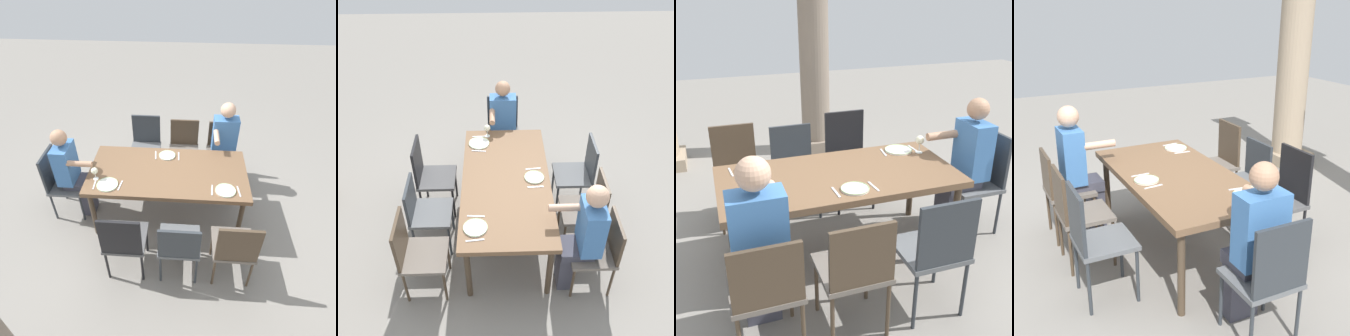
% 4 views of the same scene
% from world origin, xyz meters
% --- Properties ---
extents(ground_plane, '(16.00, 16.00, 0.00)m').
position_xyz_m(ground_plane, '(0.00, 0.00, 0.00)').
color(ground_plane, gray).
extents(dining_table, '(1.92, 0.95, 0.76)m').
position_xyz_m(dining_table, '(0.00, 0.00, 0.70)').
color(dining_table, brown).
rests_on(dining_table, ground).
extents(chair_west_north, '(0.44, 0.44, 0.94)m').
position_xyz_m(chair_west_north, '(-0.75, 0.90, 0.54)').
color(chair_west_north, '#6A6158').
rests_on(chair_west_north, ground).
extents(chair_west_south, '(0.44, 0.44, 0.88)m').
position_xyz_m(chair_west_south, '(-0.75, -0.89, 0.52)').
color(chair_west_south, '#6A6158').
rests_on(chair_west_south, ground).
extents(chair_mid_north, '(0.44, 0.44, 0.88)m').
position_xyz_m(chair_mid_north, '(-0.18, 0.89, 0.52)').
color(chair_mid_north, '#5B5E61').
rests_on(chair_mid_north, ground).
extents(chair_mid_south, '(0.44, 0.44, 0.90)m').
position_xyz_m(chair_mid_south, '(-0.18, -0.89, 0.52)').
color(chair_mid_south, '#6A6158').
rests_on(chair_mid_south, ground).
extents(chair_east_north, '(0.44, 0.44, 0.97)m').
position_xyz_m(chair_east_north, '(0.40, 0.90, 0.56)').
color(chair_east_north, '#4F4F50').
rests_on(chair_east_north, ground).
extents(chair_east_south, '(0.44, 0.44, 0.95)m').
position_xyz_m(chair_east_south, '(0.40, -0.90, 0.55)').
color(chair_east_south, '#5B5E61').
rests_on(chair_east_south, ground).
extents(chair_head_east, '(0.44, 0.44, 0.95)m').
position_xyz_m(chair_head_east, '(1.39, 0.00, 0.54)').
color(chair_head_east, '#5B5E61').
rests_on(chair_head_east, ground).
extents(diner_woman_green, '(0.35, 0.49, 1.31)m').
position_xyz_m(diner_woman_green, '(-0.74, -0.70, 0.70)').
color(diner_woman_green, '#3F3F4C').
rests_on(diner_woman_green, ground).
extents(diner_man_white, '(0.49, 0.35, 1.28)m').
position_xyz_m(diner_man_white, '(1.20, 0.00, 0.68)').
color(diner_man_white, '#3F3F4C').
rests_on(diner_man_white, ground).
extents(stone_column_centre, '(0.51, 0.51, 2.71)m').
position_xyz_m(stone_column_centre, '(0.49, 2.52, 1.33)').
color(stone_column_centre, gray).
rests_on(stone_column_centre, ground).
extents(plate_0, '(0.23, 0.23, 0.02)m').
position_xyz_m(plate_0, '(-0.67, 0.31, 0.77)').
color(plate_0, white).
rests_on(plate_0, dining_table).
extents(fork_0, '(0.03, 0.17, 0.01)m').
position_xyz_m(fork_0, '(-0.82, 0.31, 0.77)').
color(fork_0, silver).
rests_on(fork_0, dining_table).
extents(spoon_0, '(0.03, 0.17, 0.01)m').
position_xyz_m(spoon_0, '(-0.52, 0.31, 0.77)').
color(spoon_0, silver).
rests_on(spoon_0, dining_table).
extents(plate_1, '(0.22, 0.22, 0.02)m').
position_xyz_m(plate_1, '(0.03, -0.31, 0.77)').
color(plate_1, white).
rests_on(plate_1, dining_table).
extents(fork_1, '(0.02, 0.17, 0.01)m').
position_xyz_m(fork_1, '(-0.12, -0.31, 0.77)').
color(fork_1, silver).
rests_on(fork_1, dining_table).
extents(spoon_1, '(0.03, 0.17, 0.01)m').
position_xyz_m(spoon_1, '(0.18, -0.31, 0.77)').
color(spoon_1, silver).
rests_on(spoon_1, dining_table).
extents(plate_2, '(0.25, 0.25, 0.02)m').
position_xyz_m(plate_2, '(0.68, 0.30, 0.77)').
color(plate_2, white).
rests_on(plate_2, dining_table).
extents(wine_glass_2, '(0.08, 0.08, 0.16)m').
position_xyz_m(wine_glass_2, '(0.84, 0.20, 0.88)').
color(wine_glass_2, white).
rests_on(wine_glass_2, dining_table).
extents(fork_2, '(0.04, 0.17, 0.01)m').
position_xyz_m(fork_2, '(0.53, 0.30, 0.77)').
color(fork_2, silver).
rests_on(fork_2, dining_table).
extents(spoon_2, '(0.02, 0.17, 0.01)m').
position_xyz_m(spoon_2, '(0.83, 0.30, 0.77)').
color(spoon_2, silver).
rests_on(spoon_2, dining_table).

